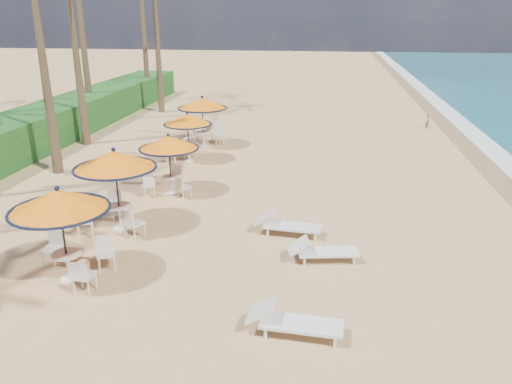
# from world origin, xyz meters

# --- Properties ---
(ground) EXTENTS (160.00, 160.00, 0.00)m
(ground) POSITION_xyz_m (0.00, 0.00, 0.00)
(ground) COLOR tan
(ground) RESTS_ON ground
(wetsand_band) EXTENTS (1.40, 140.00, 0.02)m
(wetsand_band) POSITION_xyz_m (8.40, 10.00, 0.00)
(wetsand_band) COLOR olive
(wetsand_band) RESTS_ON ground
(scrub_hedge) EXTENTS (3.00, 40.00, 1.80)m
(scrub_hedge) POSITION_xyz_m (-13.50, 11.00, 0.90)
(scrub_hedge) COLOR #194716
(scrub_hedge) RESTS_ON ground
(station_0) EXTENTS (2.45, 2.45, 2.55)m
(station_0) POSITION_xyz_m (-5.22, -0.05, 1.87)
(station_0) COLOR black
(station_0) RESTS_ON ground
(station_1) EXTENTS (2.55, 2.55, 2.66)m
(station_1) POSITION_xyz_m (-5.26, 3.14, 1.94)
(station_1) COLOR black
(station_1) RESTS_ON ground
(station_2) EXTENTS (2.23, 2.23, 2.32)m
(station_2) POSITION_xyz_m (-4.62, 6.54, 1.70)
(station_2) COLOR black
(station_2) RESTS_ON ground
(station_3) EXTENTS (2.19, 2.19, 2.28)m
(station_3) POSITION_xyz_m (-5.19, 10.91, 1.67)
(station_3) COLOR black
(station_3) RESTS_ON ground
(station_4) EXTENTS (2.48, 2.56, 2.59)m
(station_4) POSITION_xyz_m (-5.10, 13.66, 1.89)
(station_4) COLOR black
(station_4) RESTS_ON ground
(lounger_near) EXTENTS (2.09, 0.77, 0.73)m
(lounger_near) POSITION_xyz_m (0.57, -1.60, 0.34)
(lounger_near) COLOR silver
(lounger_near) RESTS_ON ground
(lounger_mid) EXTENTS (2.00, 0.94, 0.69)m
(lounger_mid) POSITION_xyz_m (1.11, 1.85, 0.32)
(lounger_mid) COLOR silver
(lounger_mid) RESTS_ON ground
(lounger_far) EXTENTS (2.10, 0.83, 0.73)m
(lounger_far) POSITION_xyz_m (-0.00, 3.46, 0.34)
(lounger_far) COLOR silver
(lounger_far) RESTS_ON ground
(person) EXTENTS (0.24, 0.34, 0.90)m
(person) POSITION_xyz_m (6.94, 19.54, 0.45)
(person) COLOR #8C5F47
(person) RESTS_ON ground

